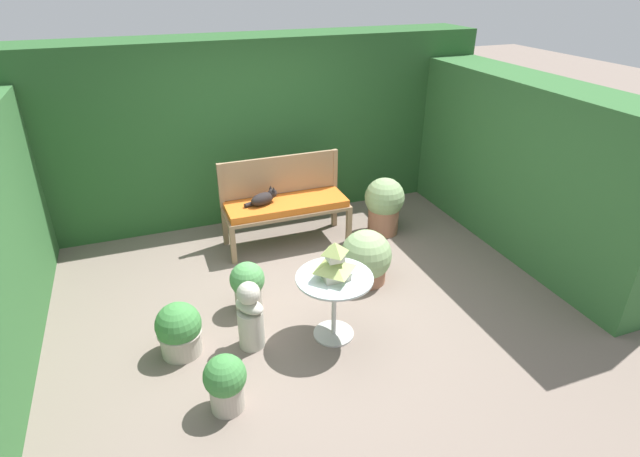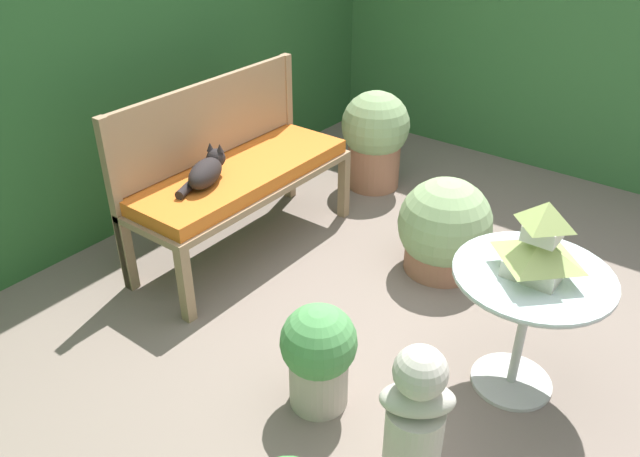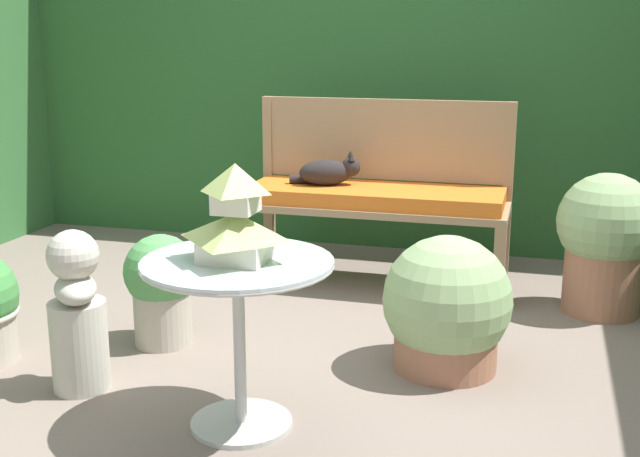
{
  "view_description": "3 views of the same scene",
  "coord_description": "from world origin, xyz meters",
  "px_view_note": "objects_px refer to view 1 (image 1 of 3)",
  "views": [
    {
      "loc": [
        -1.35,
        -4.05,
        3.07
      ],
      "look_at": [
        0.26,
        0.27,
        0.64
      ],
      "focal_mm": 28.0,
      "sensor_mm": 36.0,
      "label": 1
    },
    {
      "loc": [
        -2.24,
        -1.24,
        2.18
      ],
      "look_at": [
        0.03,
        0.5,
        0.47
      ],
      "focal_mm": 35.0,
      "sensor_mm": 36.0,
      "label": 2
    },
    {
      "loc": [
        1.08,
        -3.2,
        1.43
      ],
      "look_at": [
        0.02,
        0.59,
        0.47
      ],
      "focal_mm": 45.0,
      "sensor_mm": 36.0,
      "label": 3
    }
  ],
  "objects_px": {
    "cat": "(264,198)",
    "potted_plant_bench_right": "(179,330)",
    "garden_bench": "(287,207)",
    "potted_plant_hedge_corner": "(248,285)",
    "potted_plant_table_far": "(366,259)",
    "garden_bust": "(250,316)",
    "potted_plant_path_edge": "(225,382)",
    "potted_plant_bench_left": "(384,204)",
    "patio_table": "(334,290)",
    "pagoda_birdhouse": "(335,262)"
  },
  "relations": [
    {
      "from": "pagoda_birdhouse",
      "to": "potted_plant_table_far",
      "type": "relative_size",
      "value": 0.59
    },
    {
      "from": "garden_bust",
      "to": "potted_plant_path_edge",
      "type": "height_order",
      "value": "garden_bust"
    },
    {
      "from": "garden_bench",
      "to": "cat",
      "type": "height_order",
      "value": "cat"
    },
    {
      "from": "pagoda_birdhouse",
      "to": "potted_plant_hedge_corner",
      "type": "height_order",
      "value": "pagoda_birdhouse"
    },
    {
      "from": "potted_plant_bench_left",
      "to": "potted_plant_bench_right",
      "type": "bearing_deg",
      "value": -152.25
    },
    {
      "from": "cat",
      "to": "potted_plant_path_edge",
      "type": "height_order",
      "value": "cat"
    },
    {
      "from": "potted_plant_path_edge",
      "to": "potted_plant_bench_right",
      "type": "xyz_separation_m",
      "value": [
        -0.26,
        0.78,
        -0.02
      ]
    },
    {
      "from": "potted_plant_table_far",
      "to": "cat",
      "type": "bearing_deg",
      "value": 126.69
    },
    {
      "from": "potted_plant_bench_left",
      "to": "potted_plant_table_far",
      "type": "xyz_separation_m",
      "value": [
        -0.69,
        -0.95,
        -0.12
      ]
    },
    {
      "from": "garden_bench",
      "to": "potted_plant_hedge_corner",
      "type": "xyz_separation_m",
      "value": [
        -0.76,
        -1.17,
        -0.21
      ]
    },
    {
      "from": "garden_bench",
      "to": "potted_plant_path_edge",
      "type": "relative_size",
      "value": 3.06
    },
    {
      "from": "patio_table",
      "to": "pagoda_birdhouse",
      "type": "height_order",
      "value": "pagoda_birdhouse"
    },
    {
      "from": "garden_bust",
      "to": "potted_plant_table_far",
      "type": "bearing_deg",
      "value": 78.17
    },
    {
      "from": "garden_bench",
      "to": "potted_plant_bench_right",
      "type": "distance_m",
      "value": 2.18
    },
    {
      "from": "pagoda_birdhouse",
      "to": "potted_plant_bench_right",
      "type": "distance_m",
      "value": 1.49
    },
    {
      "from": "garden_bench",
      "to": "patio_table",
      "type": "bearing_deg",
      "value": -93.55
    },
    {
      "from": "pagoda_birdhouse",
      "to": "potted_plant_path_edge",
      "type": "relative_size",
      "value": 0.71
    },
    {
      "from": "potted_plant_bench_right",
      "to": "potted_plant_table_far",
      "type": "distance_m",
      "value": 2.08
    },
    {
      "from": "patio_table",
      "to": "potted_plant_bench_right",
      "type": "bearing_deg",
      "value": 169.48
    },
    {
      "from": "cat",
      "to": "garden_bust",
      "type": "bearing_deg",
      "value": -129.53
    },
    {
      "from": "potted_plant_table_far",
      "to": "potted_plant_path_edge",
      "type": "bearing_deg",
      "value": -144.48
    },
    {
      "from": "cat",
      "to": "potted_plant_bench_right",
      "type": "distance_m",
      "value": 2.04
    },
    {
      "from": "patio_table",
      "to": "cat",
      "type": "bearing_deg",
      "value": 94.95
    },
    {
      "from": "pagoda_birdhouse",
      "to": "potted_plant_bench_left",
      "type": "height_order",
      "value": "pagoda_birdhouse"
    },
    {
      "from": "potted_plant_path_edge",
      "to": "potted_plant_bench_right",
      "type": "bearing_deg",
      "value": 108.54
    },
    {
      "from": "potted_plant_path_edge",
      "to": "garden_bench",
      "type": "bearing_deg",
      "value": 62.75
    },
    {
      "from": "potted_plant_path_edge",
      "to": "potted_plant_bench_right",
      "type": "distance_m",
      "value": 0.82
    },
    {
      "from": "garden_bench",
      "to": "potted_plant_hedge_corner",
      "type": "relative_size",
      "value": 2.86
    },
    {
      "from": "garden_bust",
      "to": "potted_plant_path_edge",
      "type": "distance_m",
      "value": 0.74
    },
    {
      "from": "potted_plant_bench_left",
      "to": "potted_plant_hedge_corner",
      "type": "distance_m",
      "value": 2.26
    },
    {
      "from": "garden_bench",
      "to": "potted_plant_table_far",
      "type": "bearing_deg",
      "value": -63.28
    },
    {
      "from": "cat",
      "to": "patio_table",
      "type": "height_order",
      "value": "cat"
    },
    {
      "from": "potted_plant_hedge_corner",
      "to": "potted_plant_table_far",
      "type": "bearing_deg",
      "value": 2.99
    },
    {
      "from": "garden_bench",
      "to": "potted_plant_bench_right",
      "type": "height_order",
      "value": "garden_bench"
    },
    {
      "from": "garden_bust",
      "to": "potted_plant_bench_left",
      "type": "height_order",
      "value": "potted_plant_bench_left"
    },
    {
      "from": "garden_bust",
      "to": "potted_plant_bench_right",
      "type": "bearing_deg",
      "value": -137.14
    },
    {
      "from": "potted_plant_path_edge",
      "to": "potted_plant_table_far",
      "type": "height_order",
      "value": "potted_plant_table_far"
    },
    {
      "from": "garden_bust",
      "to": "potted_plant_hedge_corner",
      "type": "distance_m",
      "value": 0.56
    },
    {
      "from": "patio_table",
      "to": "garden_bust",
      "type": "relative_size",
      "value": 1.03
    },
    {
      "from": "garden_bust",
      "to": "potted_plant_bench_right",
      "type": "distance_m",
      "value": 0.63
    },
    {
      "from": "pagoda_birdhouse",
      "to": "potted_plant_bench_right",
      "type": "height_order",
      "value": "pagoda_birdhouse"
    },
    {
      "from": "potted_plant_bench_right",
      "to": "patio_table",
      "type": "bearing_deg",
      "value": -10.52
    },
    {
      "from": "potted_plant_bench_left",
      "to": "potted_plant_hedge_corner",
      "type": "bearing_deg",
      "value": -153.18
    },
    {
      "from": "cat",
      "to": "potted_plant_bench_right",
      "type": "bearing_deg",
      "value": -147.63
    },
    {
      "from": "potted_plant_bench_right",
      "to": "potted_plant_hedge_corner",
      "type": "height_order",
      "value": "potted_plant_hedge_corner"
    },
    {
      "from": "garden_bust",
      "to": "potted_plant_bench_left",
      "type": "bearing_deg",
      "value": 91.24
    },
    {
      "from": "potted_plant_table_far",
      "to": "potted_plant_hedge_corner",
      "type": "bearing_deg",
      "value": -177.01
    },
    {
      "from": "garden_bust",
      "to": "potted_plant_bench_left",
      "type": "distance_m",
      "value": 2.63
    },
    {
      "from": "garden_bench",
      "to": "cat",
      "type": "bearing_deg",
      "value": 177.63
    },
    {
      "from": "patio_table",
      "to": "potted_plant_table_far",
      "type": "height_order",
      "value": "patio_table"
    }
  ]
}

